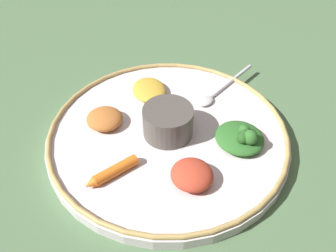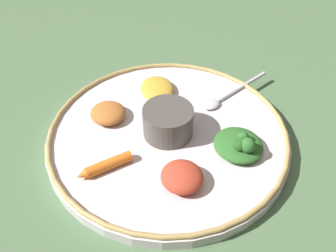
{
  "view_description": "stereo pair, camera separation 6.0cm",
  "coord_description": "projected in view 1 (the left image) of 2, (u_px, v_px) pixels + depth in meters",
  "views": [
    {
      "loc": [
        0.39,
        0.21,
        0.45
      ],
      "look_at": [
        0.0,
        0.0,
        0.03
      ],
      "focal_mm": 39.22,
      "sensor_mm": 36.0,
      "label": 1
    },
    {
      "loc": [
        0.35,
        0.26,
        0.45
      ],
      "look_at": [
        0.0,
        0.0,
        0.03
      ],
      "focal_mm": 39.22,
      "sensor_mm": 36.0,
      "label": 2
    }
  ],
  "objects": [
    {
      "name": "spoon",
      "position": [
        218.0,
        91.0,
        0.69
      ],
      "size": [
        0.17,
        0.05,
        0.01
      ],
      "color": "silver",
      "rests_on": "platter"
    },
    {
      "name": "ground_plane",
      "position": [
        168.0,
        141.0,
        0.62
      ],
      "size": [
        2.4,
        2.4,
        0.0
      ],
      "primitive_type": "plane",
      "color": "#4C6B47"
    },
    {
      "name": "platter",
      "position": [
        168.0,
        137.0,
        0.62
      ],
      "size": [
        0.4,
        0.4,
        0.02
      ],
      "primitive_type": "cylinder",
      "color": "silver",
      "rests_on": "ground_plane"
    },
    {
      "name": "platter_rim",
      "position": [
        168.0,
        131.0,
        0.61
      ],
      "size": [
        0.4,
        0.4,
        0.01
      ],
      "primitive_type": "torus",
      "color": "tan",
      "rests_on": "platter"
    },
    {
      "name": "greens_pile",
      "position": [
        241.0,
        137.0,
        0.58
      ],
      "size": [
        0.1,
        0.1,
        0.04
      ],
      "color": "#2D6628",
      "rests_on": "platter"
    },
    {
      "name": "mound_chickpea",
      "position": [
        105.0,
        119.0,
        0.62
      ],
      "size": [
        0.06,
        0.06,
        0.02
      ],
      "primitive_type": "ellipsoid",
      "rotation": [
        0.0,
        0.0,
        4.77
      ],
      "color": "#B2662D",
      "rests_on": "platter"
    },
    {
      "name": "carrot_near_spoon",
      "position": [
        112.0,
        172.0,
        0.54
      ],
      "size": [
        0.09,
        0.05,
        0.02
      ],
      "color": "orange",
      "rests_on": "platter"
    },
    {
      "name": "mound_lentil_yellow",
      "position": [
        149.0,
        90.0,
        0.68
      ],
      "size": [
        0.1,
        0.1,
        0.02
      ],
      "primitive_type": "ellipsoid",
      "rotation": [
        0.0,
        0.0,
        3.9
      ],
      "color": "gold",
      "rests_on": "platter"
    },
    {
      "name": "mound_berbere_red",
      "position": [
        192.0,
        175.0,
        0.53
      ],
      "size": [
        0.07,
        0.08,
        0.03
      ],
      "primitive_type": "ellipsoid",
      "rotation": [
        0.0,
        0.0,
        4.45
      ],
      "color": "#B73D28",
      "rests_on": "platter"
    },
    {
      "name": "center_bowl",
      "position": [
        168.0,
        121.0,
        0.59
      ],
      "size": [
        0.08,
        0.08,
        0.05
      ],
      "color": "#4C4742",
      "rests_on": "platter"
    }
  ]
}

